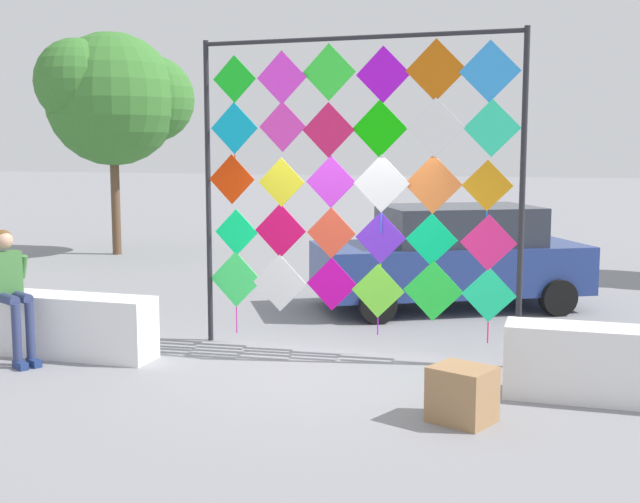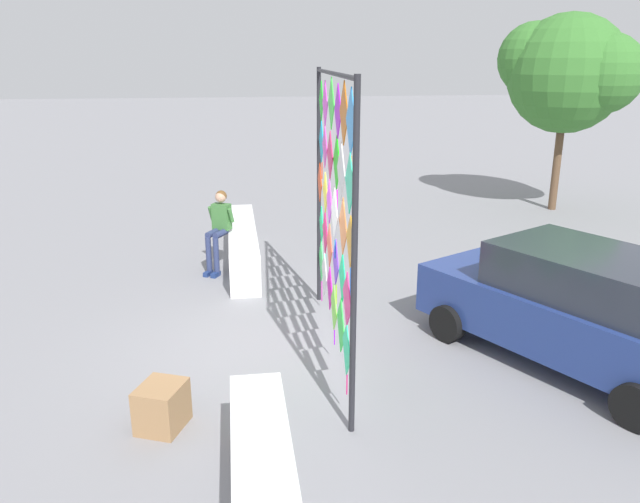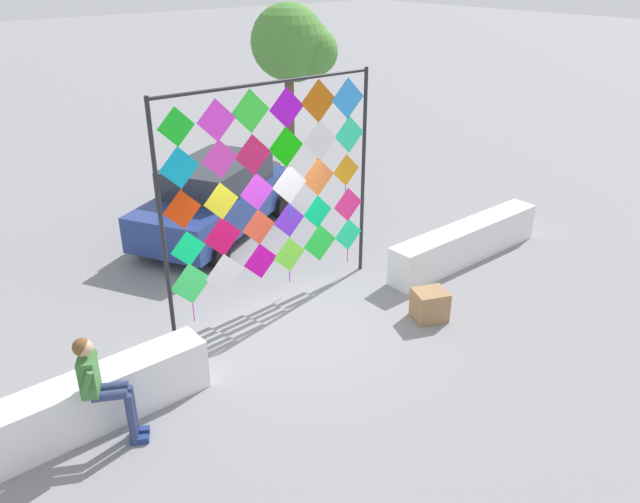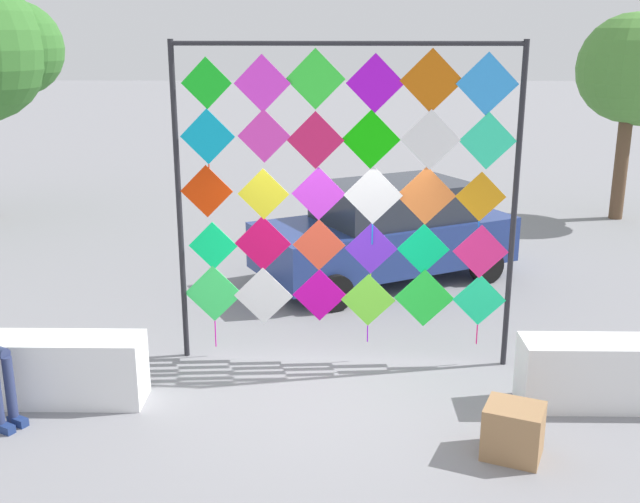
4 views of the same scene
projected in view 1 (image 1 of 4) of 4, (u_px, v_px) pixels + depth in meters
ground at (322, 370)px, 9.84m from camera, size 120.00×120.00×0.00m
plaza_ledge_left at (7, 321)px, 10.72m from camera, size 4.08×0.56×0.78m
kite_display_rack at (356, 174)px, 10.36m from camera, size 4.17×0.27×4.01m
seated_vendor at (11, 284)px, 10.08m from camera, size 0.79×0.68×1.63m
parked_car at (452, 257)px, 13.49m from camera, size 4.66×3.66×1.67m
cardboard_box_large at (462, 394)px, 7.98m from camera, size 0.70×0.66×0.54m
tree_far_right at (115, 97)px, 19.68m from camera, size 3.35×3.34×5.30m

